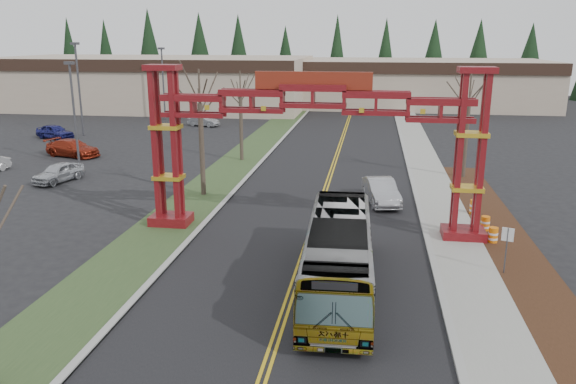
% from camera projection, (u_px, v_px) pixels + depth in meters
% --- Properties ---
extents(road, '(12.00, 110.00, 0.02)m').
position_uv_depth(road, '(323.00, 197.00, 37.35)').
color(road, black).
rests_on(road, ground).
extents(lane_line_left, '(0.12, 100.00, 0.01)m').
position_uv_depth(lane_line_left, '(321.00, 197.00, 37.37)').
color(lane_line_left, gold).
rests_on(lane_line_left, road).
extents(lane_line_right, '(0.12, 100.00, 0.01)m').
position_uv_depth(lane_line_right, '(325.00, 197.00, 37.33)').
color(lane_line_right, gold).
rests_on(lane_line_right, road).
extents(curb_right, '(0.30, 110.00, 0.15)m').
position_uv_depth(curb_right, '(417.00, 200.00, 36.45)').
color(curb_right, '#A1A29D').
rests_on(curb_right, ground).
extents(sidewalk_right, '(2.60, 110.00, 0.14)m').
position_uv_depth(sidewalk_right, '(440.00, 201.00, 36.24)').
color(sidewalk_right, gray).
rests_on(sidewalk_right, ground).
extents(landscape_strip, '(2.60, 50.00, 0.12)m').
position_uv_depth(landscape_strip, '(552.00, 312.00, 21.57)').
color(landscape_strip, '#301D10').
rests_on(landscape_strip, ground).
extents(grass_median, '(4.00, 110.00, 0.08)m').
position_uv_depth(grass_median, '(207.00, 192.00, 38.50)').
color(grass_median, '#2F4824').
rests_on(grass_median, ground).
extents(curb_left, '(0.30, 110.00, 0.15)m').
position_uv_depth(curb_left, '(233.00, 192.00, 38.22)').
color(curb_left, '#A1A29D').
rests_on(curb_left, ground).
extents(gateway_arch, '(18.20, 1.60, 8.90)m').
position_uv_depth(gateway_arch, '(313.00, 123.00, 29.10)').
color(gateway_arch, '#5B0C0F').
rests_on(gateway_arch, ground).
extents(retail_building_west, '(46.00, 22.30, 7.50)m').
position_uv_depth(retail_building_west, '(155.00, 82.00, 85.45)').
color(retail_building_west, tan).
rests_on(retail_building_west, ground).
extents(retail_building_east, '(38.00, 20.30, 7.00)m').
position_uv_depth(retail_building_east, '(419.00, 83.00, 87.38)').
color(retail_building_east, tan).
rests_on(retail_building_east, ground).
extents(conifer_treeline, '(116.10, 5.60, 13.00)m').
position_uv_depth(conifer_treeline, '(359.00, 60.00, 99.48)').
color(conifer_treeline, black).
rests_on(conifer_treeline, ground).
extents(transit_bus, '(2.97, 11.18, 3.09)m').
position_uv_depth(transit_bus, '(338.00, 255.00, 23.21)').
color(transit_bus, '#9A9DA1').
rests_on(transit_bus, ground).
extents(silver_sedan, '(2.64, 5.05, 1.58)m').
position_uv_depth(silver_sedan, '(381.00, 191.00, 35.82)').
color(silver_sedan, '#A5A8AD').
rests_on(silver_sedan, ground).
extents(parked_car_near_a, '(2.65, 4.41, 1.41)m').
position_uv_depth(parked_car_near_a, '(58.00, 172.00, 41.21)').
color(parked_car_near_a, '#B6B8BE').
rests_on(parked_car_near_a, ground).
extents(parked_car_mid_a, '(5.58, 3.49, 1.51)m').
position_uv_depth(parked_car_mid_a, '(73.00, 148.00, 50.05)').
color(parked_car_mid_a, maroon).
rests_on(parked_car_mid_a, ground).
extents(parked_car_mid_b, '(4.76, 3.27, 1.50)m').
position_uv_depth(parked_car_mid_b, '(55.00, 132.00, 58.90)').
color(parked_car_mid_b, navy).
rests_on(parked_car_mid_b, ground).
extents(parked_car_far_a, '(4.05, 2.36, 1.26)m').
position_uv_depth(parked_car_far_a, '(204.00, 121.00, 67.26)').
color(parked_car_far_a, '#919398').
rests_on(parked_car_far_a, ground).
extents(bare_tree_median_mid, '(3.31, 3.31, 8.35)m').
position_uv_depth(bare_tree_median_mid, '(200.00, 104.00, 36.19)').
color(bare_tree_median_mid, '#382D26').
rests_on(bare_tree_median_mid, ground).
extents(bare_tree_median_far, '(3.04, 3.04, 7.62)m').
position_uv_depth(bare_tree_median_far, '(240.00, 96.00, 47.11)').
color(bare_tree_median_far, '#382D26').
rests_on(bare_tree_median_far, ground).
extents(bare_tree_right_far, '(3.06, 3.06, 7.95)m').
position_uv_depth(bare_tree_right_far, '(469.00, 100.00, 40.93)').
color(bare_tree_right_far, '#382D26').
rests_on(bare_tree_right_far, ground).
extents(light_pole_near, '(0.74, 0.37, 8.48)m').
position_uv_depth(light_pole_near, '(74.00, 107.00, 44.67)').
color(light_pole_near, '#3F3F44').
rests_on(light_pole_near, ground).
extents(light_pole_mid, '(0.85, 0.43, 9.83)m').
position_uv_depth(light_pole_mid, '(79.00, 83.00, 59.39)').
color(light_pole_mid, '#3F3F44').
rests_on(light_pole_mid, ground).
extents(light_pole_far, '(0.79, 0.39, 9.11)m').
position_uv_depth(light_pole_far, '(163.00, 78.00, 71.58)').
color(light_pole_far, '#3F3F44').
rests_on(light_pole_far, ground).
extents(street_sign, '(0.49, 0.21, 2.23)m').
position_uv_depth(street_sign, '(507.00, 241.00, 24.65)').
color(street_sign, '#3F3F44').
rests_on(street_sign, ground).
extents(barrel_south, '(0.49, 0.49, 0.90)m').
position_uv_depth(barrel_south, '(493.00, 236.00, 28.73)').
color(barrel_south, orange).
rests_on(barrel_south, ground).
extents(barrel_mid, '(0.49, 0.49, 0.90)m').
position_uv_depth(barrel_mid, '(485.00, 224.00, 30.53)').
color(barrel_mid, orange).
rests_on(barrel_mid, ground).
extents(barrel_north, '(0.52, 0.52, 0.97)m').
position_uv_depth(barrel_north, '(474.00, 208.00, 33.38)').
color(barrel_north, orange).
rests_on(barrel_north, ground).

